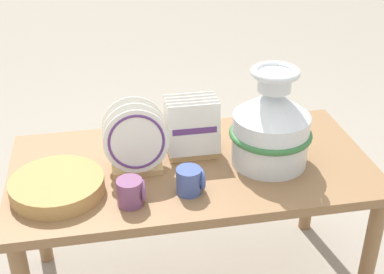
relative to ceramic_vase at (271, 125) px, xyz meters
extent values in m
cube|color=olive|center=(-0.27, 0.04, -0.17)|extent=(1.29, 0.66, 0.03)
cylinder|color=olive|center=(0.32, -0.24, -0.46)|extent=(0.06, 0.06, 0.56)
cylinder|color=olive|center=(-0.87, 0.31, -0.46)|extent=(0.06, 0.06, 0.56)
cylinder|color=olive|center=(0.32, 0.31, -0.46)|extent=(0.06, 0.06, 0.56)
cylinder|color=silver|center=(0.00, 0.00, -0.06)|extent=(0.27, 0.27, 0.19)
cone|color=silver|center=(0.00, 0.00, 0.08)|extent=(0.27, 0.27, 0.09)
cylinder|color=silver|center=(0.00, 0.00, 0.16)|extent=(0.11, 0.11, 0.07)
torus|color=silver|center=(0.00, 0.00, 0.20)|extent=(0.17, 0.17, 0.02)
torus|color=#38753D|center=(0.00, 0.00, -0.03)|extent=(0.29, 0.29, 0.02)
cube|color=tan|center=(-0.47, 0.04, -0.14)|extent=(0.18, 0.12, 0.02)
cylinder|color=tan|center=(-0.53, 0.09, -0.10)|extent=(0.01, 0.01, 0.07)
cylinder|color=tan|center=(-0.41, 0.09, -0.10)|extent=(0.01, 0.01, 0.07)
cylinder|color=white|center=(-0.47, -0.01, -0.01)|extent=(0.22, 0.04, 0.22)
torus|color=#5B3375|center=(-0.47, -0.01, -0.01)|extent=(0.19, 0.04, 0.19)
cylinder|color=white|center=(-0.47, 0.04, -0.01)|extent=(0.22, 0.04, 0.22)
cylinder|color=white|center=(-0.47, 0.09, -0.01)|extent=(0.22, 0.04, 0.22)
cube|color=tan|center=(-0.26, 0.11, -0.14)|extent=(0.18, 0.12, 0.02)
cylinder|color=tan|center=(-0.32, 0.16, -0.10)|extent=(0.01, 0.01, 0.07)
cylinder|color=tan|center=(-0.20, 0.16, -0.10)|extent=(0.01, 0.01, 0.07)
cube|color=white|center=(-0.26, 0.06, -0.03)|extent=(0.19, 0.04, 0.19)
cube|color=white|center=(-0.26, 0.09, -0.03)|extent=(0.19, 0.04, 0.19)
cube|color=white|center=(-0.26, 0.11, -0.03)|extent=(0.19, 0.04, 0.19)
cube|color=white|center=(-0.26, 0.14, -0.03)|extent=(0.19, 0.04, 0.19)
cube|color=white|center=(-0.26, 0.17, -0.03)|extent=(0.19, 0.04, 0.19)
cube|color=#5B3375|center=(-0.26, 0.06, -0.03)|extent=(0.16, 0.01, 0.02)
cylinder|color=tan|center=(-0.74, -0.06, -0.15)|extent=(0.31, 0.31, 0.01)
cylinder|color=tan|center=(-0.74, -0.06, -0.14)|extent=(0.31, 0.31, 0.01)
cylinder|color=tan|center=(-0.74, -0.06, -0.13)|extent=(0.31, 0.31, 0.01)
cylinder|color=tan|center=(-0.74, -0.06, -0.12)|extent=(0.31, 0.31, 0.01)
cylinder|color=tan|center=(-0.74, -0.06, -0.11)|extent=(0.31, 0.31, 0.01)
cylinder|color=tan|center=(-0.74, -0.06, -0.10)|extent=(0.31, 0.31, 0.01)
cylinder|color=#42569E|center=(-0.32, -0.14, -0.11)|extent=(0.08, 0.08, 0.09)
torus|color=#42569E|center=(-0.28, -0.14, -0.10)|extent=(0.02, 0.07, 0.07)
cylinder|color=#7A4770|center=(-0.51, -0.17, -0.11)|extent=(0.08, 0.08, 0.09)
torus|color=#7A4770|center=(-0.47, -0.17, -0.10)|extent=(0.02, 0.07, 0.07)
camera|label=1|loc=(-0.58, -1.57, 0.87)|focal=50.00mm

